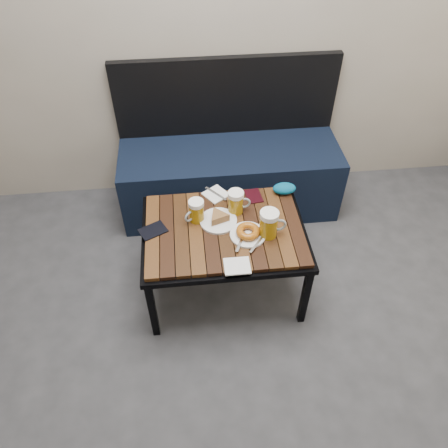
{
  "coord_description": "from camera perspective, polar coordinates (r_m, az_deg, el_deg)",
  "views": [
    {
      "loc": [
        -0.12,
        -0.51,
        2.05
      ],
      "look_at": [
        0.05,
        1.04,
        0.5
      ],
      "focal_mm": 35.0,
      "sensor_mm": 36.0,
      "label": 1
    }
  ],
  "objects": [
    {
      "name": "passport_navy",
      "position": [
        2.24,
        -9.26,
        -0.84
      ],
      "size": [
        0.16,
        0.14,
        0.01
      ],
      "primitive_type": "cube",
      "rotation": [
        0.0,
        0.0,
        -1.1
      ],
      "color": "black",
      "rests_on": "cafe_table"
    },
    {
      "name": "knit_pouch",
      "position": [
        2.43,
        7.88,
        4.63
      ],
      "size": [
        0.13,
        0.09,
        0.06
      ],
      "primitive_type": "ellipsoid",
      "rotation": [
        0.0,
        0.0,
        -0.02
      ],
      "color": "#054782",
      "rests_on": "cafe_table"
    },
    {
      "name": "beer_mug_right",
      "position": [
        2.15,
        5.93,
        0.04
      ],
      "size": [
        0.14,
        0.09,
        0.15
      ],
      "rotation": [
        0.0,
        0.0,
        -0.0
      ],
      "color": "#9E720C",
      "rests_on": "cafe_table"
    },
    {
      "name": "plate_bagel",
      "position": [
        2.17,
        3.15,
        -1.17
      ],
      "size": [
        0.2,
        0.22,
        0.05
      ],
      "color": "white",
      "rests_on": "cafe_table"
    },
    {
      "name": "plate_pie",
      "position": [
        2.24,
        -0.75,
        0.7
      ],
      "size": [
        0.19,
        0.19,
        0.05
      ],
      "color": "white",
      "rests_on": "cafe_table"
    },
    {
      "name": "passport_burgundy",
      "position": [
        2.41,
        3.89,
        3.67
      ],
      "size": [
        0.1,
        0.13,
        0.01
      ],
      "primitive_type": "cube",
      "rotation": [
        0.0,
        0.0,
        0.11
      ],
      "color": "black",
      "rests_on": "cafe_table"
    },
    {
      "name": "cafe_table",
      "position": [
        2.26,
        0.0,
        -1.3
      ],
      "size": [
        0.84,
        0.62,
        0.47
      ],
      "color": "black",
      "rests_on": "ground"
    },
    {
      "name": "beer_mug_centre",
      "position": [
        2.27,
        1.6,
        2.89
      ],
      "size": [
        0.12,
        0.08,
        0.13
      ],
      "rotation": [
        0.0,
        0.0,
        0.03
      ],
      "color": "#9E720C",
      "rests_on": "cafe_table"
    },
    {
      "name": "napkin_right",
      "position": [
        2.05,
        1.72,
        -5.51
      ],
      "size": [
        0.12,
        0.1,
        0.01
      ],
      "rotation": [
        0.0,
        0.0,
        -0.0
      ],
      "color": "white",
      "rests_on": "cafe_table"
    },
    {
      "name": "beer_mug_left",
      "position": [
        2.23,
        -3.66,
        1.71
      ],
      "size": [
        0.12,
        0.1,
        0.13
      ],
      "rotation": [
        0.0,
        0.0,
        3.76
      ],
      "color": "#9E720C",
      "rests_on": "cafe_table"
    },
    {
      "name": "napkin_left",
      "position": [
        2.41,
        -1.07,
        3.91
      ],
      "size": [
        0.16,
        0.16,
        0.01
      ],
      "rotation": [
        0.0,
        0.0,
        0.62
      ],
      "color": "white",
      "rests_on": "cafe_table"
    },
    {
      "name": "bench",
      "position": [
        2.9,
        0.72,
        6.97
      ],
      "size": [
        1.4,
        0.5,
        0.95
      ],
      "color": "black",
      "rests_on": "ground"
    }
  ]
}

